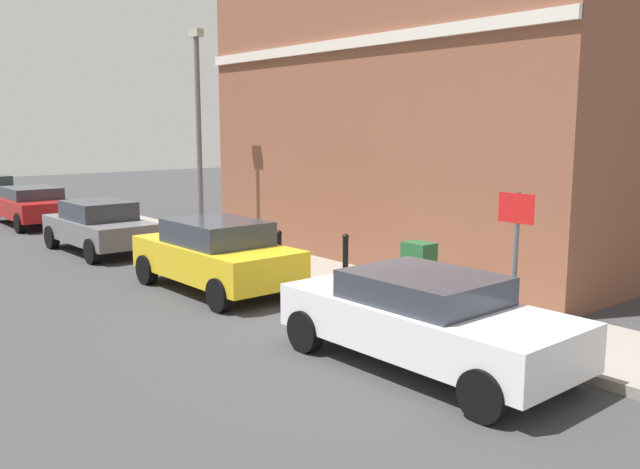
{
  "coord_description": "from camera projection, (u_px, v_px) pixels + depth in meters",
  "views": [
    {
      "loc": [
        -7.37,
        -8.1,
        3.39
      ],
      "look_at": [
        1.3,
        2.39,
        1.2
      ],
      "focal_mm": 38.08,
      "sensor_mm": 36.0,
      "label": 1
    }
  ],
  "objects": [
    {
      "name": "car_yellow",
      "position": [
        216.0,
        254.0,
        13.98
      ],
      "size": [
        1.94,
        4.05,
        1.48
      ],
      "rotation": [
        0.0,
        0.0,
        1.59
      ],
      "color": "gold",
      "rests_on": "ground"
    },
    {
      "name": "corner_building",
      "position": [
        440.0,
        103.0,
        17.5
      ],
      "size": [
        6.46,
        11.32,
        7.94
      ],
      "color": "brown",
      "rests_on": "ground"
    },
    {
      "name": "street_sign",
      "position": [
        515.0,
        244.0,
        9.98
      ],
      "size": [
        0.08,
        0.6,
        2.3
      ],
      "color": "#59595B",
      "rests_on": "sidewalk"
    },
    {
      "name": "car_red",
      "position": [
        32.0,
        205.0,
        23.2
      ],
      "size": [
        1.93,
        4.25,
        1.32
      ],
      "rotation": [
        0.0,
        0.0,
        1.56
      ],
      "color": "maroon",
      "rests_on": "ground"
    },
    {
      "name": "car_grey",
      "position": [
        99.0,
        226.0,
        18.25
      ],
      "size": [
        1.86,
        3.95,
        1.39
      ],
      "rotation": [
        0.0,
        0.0,
        1.59
      ],
      "color": "slate",
      "rests_on": "ground"
    },
    {
      "name": "car_white",
      "position": [
        425.0,
        318.0,
        9.53
      ],
      "size": [
        1.99,
        4.38,
        1.35
      ],
      "rotation": [
        0.0,
        0.0,
        1.59
      ],
      "color": "silver",
      "rests_on": "ground"
    },
    {
      "name": "lamppost",
      "position": [
        199.0,
        129.0,
        18.05
      ],
      "size": [
        0.2,
        0.44,
        5.72
      ],
      "color": "#59595B",
      "rests_on": "sidewalk"
    },
    {
      "name": "utility_cabinet",
      "position": [
        418.0,
        276.0,
        12.38
      ],
      "size": [
        0.46,
        0.61,
        1.15
      ],
      "color": "#1E4C28",
      "rests_on": "sidewalk"
    },
    {
      "name": "bollard_far_kerb",
      "position": [
        279.0,
        252.0,
        14.53
      ],
      "size": [
        0.14,
        0.14,
        1.04
      ],
      "color": "black",
      "rests_on": "sidewalk"
    },
    {
      "name": "sidewalk",
      "position": [
        251.0,
        258.0,
        17.15
      ],
      "size": [
        2.4,
        30.0,
        0.15
      ],
      "primitive_type": "cube",
      "color": "gray",
      "rests_on": "ground"
    },
    {
      "name": "ground",
      "position": [
        351.0,
        331.0,
        11.34
      ],
      "size": [
        80.0,
        80.0,
        0.0
      ],
      "primitive_type": "plane",
      "color": "#38383A"
    },
    {
      "name": "bollard_near_cabinet",
      "position": [
        345.0,
        257.0,
        14.04
      ],
      "size": [
        0.14,
        0.14,
        1.04
      ],
      "color": "black",
      "rests_on": "sidewalk"
    }
  ]
}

